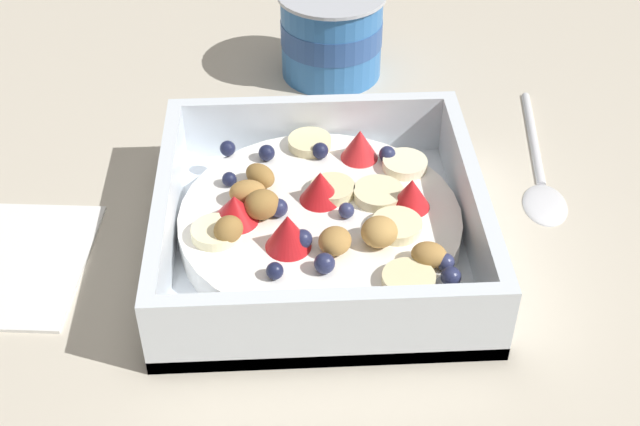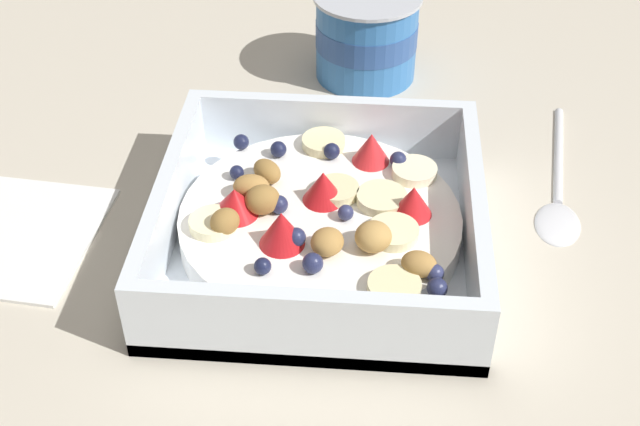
# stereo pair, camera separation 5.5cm
# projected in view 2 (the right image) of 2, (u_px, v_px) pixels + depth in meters

# --- Properties ---
(ground_plane) EXTENTS (2.40, 2.40, 0.00)m
(ground_plane) POSITION_uv_depth(u_px,v_px,m) (304.00, 232.00, 0.59)
(ground_plane) COLOR beige
(fruit_bowl) EXTENTS (0.21, 0.21, 0.06)m
(fruit_bowl) POSITION_uv_depth(u_px,v_px,m) (320.00, 224.00, 0.56)
(fruit_bowl) COLOR white
(fruit_bowl) RESTS_ON ground
(spoon) EXTENTS (0.04, 0.17, 0.01)m
(spoon) POSITION_uv_depth(u_px,v_px,m) (559.00, 197.00, 0.61)
(spoon) COLOR silver
(spoon) RESTS_ON ground
(yogurt_cup) EXTENTS (0.09, 0.09, 0.08)m
(yogurt_cup) POSITION_uv_depth(u_px,v_px,m) (366.00, 35.00, 0.73)
(yogurt_cup) COLOR #3370B7
(yogurt_cup) RESTS_ON ground
(folded_napkin) EXTENTS (0.13, 0.13, 0.01)m
(folded_napkin) POSITION_uv_depth(u_px,v_px,m) (7.00, 233.00, 0.58)
(folded_napkin) COLOR white
(folded_napkin) RESTS_ON ground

